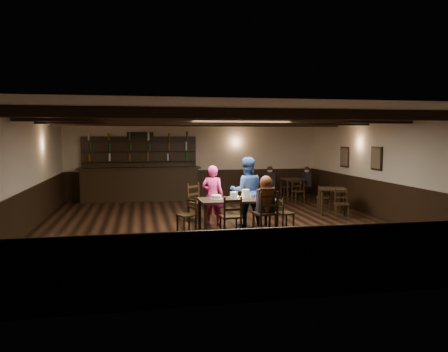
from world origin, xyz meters
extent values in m
plane|color=black|center=(0.00, 0.00, 0.00)|extent=(10.00, 10.00, 0.00)
cube|color=#C0B69F|center=(0.00, 5.00, 1.35)|extent=(9.00, 0.02, 2.70)
cube|color=#C0B69F|center=(0.00, -5.00, 1.35)|extent=(9.00, 0.02, 2.70)
cube|color=#C0B69F|center=(-4.50, 0.00, 1.35)|extent=(0.02, 10.00, 2.70)
cube|color=#C0B69F|center=(4.50, 0.00, 1.35)|extent=(0.02, 10.00, 2.70)
cube|color=silver|center=(0.00, 0.00, 2.70)|extent=(9.00, 10.00, 0.02)
cube|color=black|center=(0.00, 4.97, 0.50)|extent=(9.00, 0.04, 1.00)
cube|color=black|center=(0.00, -4.97, 0.50)|extent=(9.00, 0.04, 1.00)
cube|color=black|center=(-4.47, 0.00, 0.50)|extent=(0.04, 10.00, 1.00)
cube|color=black|center=(4.47, 0.00, 0.50)|extent=(0.04, 10.00, 1.00)
cube|color=black|center=(-1.90, 4.97, 1.85)|extent=(0.90, 0.03, 1.00)
cube|color=black|center=(-1.90, 4.95, 1.85)|extent=(0.80, 0.02, 0.90)
cube|color=black|center=(4.47, 0.50, 1.60)|extent=(0.03, 0.55, 0.65)
cube|color=#72664C|center=(4.45, 0.50, 1.60)|extent=(0.02, 0.45, 0.55)
cube|color=black|center=(4.47, 2.40, 1.55)|extent=(0.03, 0.55, 0.65)
cube|color=#72664C|center=(4.45, 2.40, 1.55)|extent=(0.02, 0.45, 0.55)
cube|color=black|center=(0.00, -3.00, 2.60)|extent=(8.90, 0.18, 0.18)
cube|color=black|center=(0.00, -1.00, 2.60)|extent=(8.90, 0.18, 0.18)
cube|color=black|center=(0.00, 1.00, 2.60)|extent=(8.90, 0.18, 0.18)
cube|color=black|center=(0.00, 3.00, 2.60)|extent=(8.90, 0.18, 0.18)
cube|color=black|center=(-0.52, -1.01, 0.35)|extent=(0.06, 0.06, 0.71)
cube|color=black|center=(-0.55, -0.24, 0.35)|extent=(0.06, 0.06, 0.71)
cube|color=black|center=(1.13, -0.96, 0.35)|extent=(0.06, 0.06, 0.71)
cube|color=black|center=(1.11, -0.19, 0.35)|extent=(0.06, 0.06, 0.71)
cube|color=black|center=(0.29, -0.60, 0.73)|extent=(1.80, 0.94, 0.04)
cube|color=#A5A8AD|center=(0.28, -0.17, 0.73)|extent=(1.78, 0.08, 0.05)
cube|color=#A5A8AD|center=(0.31, -1.03, 0.73)|extent=(1.78, 0.08, 0.05)
cube|color=#A5A8AD|center=(1.17, -0.57, 0.73)|extent=(0.06, 0.89, 0.05)
cube|color=#A5A8AD|center=(-0.58, -0.62, 0.73)|extent=(0.06, 0.89, 0.05)
cube|color=black|center=(0.17, -1.07, 0.22)|extent=(0.04, 0.04, 0.44)
cube|color=black|center=(0.19, -1.42, 0.22)|extent=(0.04, 0.04, 0.44)
cube|color=black|center=(-0.20, -1.10, 0.22)|extent=(0.04, 0.04, 0.44)
cube|color=black|center=(-0.17, -1.44, 0.22)|extent=(0.04, 0.04, 0.44)
cube|color=black|center=(0.00, -1.26, 0.46)|extent=(0.46, 0.44, 0.04)
cube|color=black|center=(0.01, -1.43, 0.69)|extent=(0.43, 0.06, 0.46)
cube|color=black|center=(0.01, -1.43, 0.64)|extent=(0.37, 0.05, 0.05)
cube|color=black|center=(0.01, -1.43, 0.83)|extent=(0.37, 0.05, 0.05)
cube|color=black|center=(0.96, -1.02, 0.24)|extent=(0.04, 0.04, 0.48)
cube|color=black|center=(1.02, -1.40, 0.24)|extent=(0.04, 0.04, 0.48)
cube|color=black|center=(0.56, -1.09, 0.24)|extent=(0.04, 0.04, 0.48)
cube|color=black|center=(0.62, -1.46, 0.24)|extent=(0.04, 0.04, 0.48)
cube|color=black|center=(0.79, -1.24, 0.50)|extent=(0.54, 0.52, 0.04)
cube|color=black|center=(0.82, -1.43, 0.76)|extent=(0.47, 0.11, 0.50)
cube|color=black|center=(0.82, -1.43, 0.71)|extent=(0.40, 0.09, 0.06)
cube|color=black|center=(0.82, -1.43, 0.91)|extent=(0.40, 0.09, 0.06)
cube|color=black|center=(-1.10, -0.51, 0.19)|extent=(0.04, 0.04, 0.39)
cube|color=black|center=(-0.82, -0.39, 0.19)|extent=(0.04, 0.04, 0.39)
cube|color=black|center=(-0.98, -0.81, 0.19)|extent=(0.04, 0.04, 0.39)
cube|color=black|center=(-0.70, -0.69, 0.19)|extent=(0.04, 0.04, 0.39)
cube|color=black|center=(-0.90, -0.60, 0.40)|extent=(0.48, 0.49, 0.04)
cube|color=black|center=(-0.76, -0.54, 0.61)|extent=(0.17, 0.36, 0.40)
cube|color=black|center=(-0.76, -0.54, 0.57)|extent=(0.14, 0.31, 0.04)
cube|color=black|center=(-0.76, -0.54, 0.73)|extent=(0.14, 0.31, 0.04)
cube|color=black|center=(1.61, -0.82, 0.19)|extent=(0.04, 0.04, 0.37)
cube|color=black|center=(1.32, -0.89, 0.19)|extent=(0.04, 0.04, 0.37)
cube|color=black|center=(1.53, -0.51, 0.19)|extent=(0.04, 0.04, 0.37)
cube|color=black|center=(1.25, -0.58, 0.19)|extent=(0.04, 0.04, 0.37)
cube|color=black|center=(1.43, -0.70, 0.39)|extent=(0.42, 0.44, 0.03)
cube|color=black|center=(1.28, -0.73, 0.59)|extent=(0.11, 0.36, 0.39)
cube|color=black|center=(1.28, -0.73, 0.55)|extent=(0.09, 0.31, 0.04)
cube|color=black|center=(1.28, -0.73, 0.70)|extent=(0.09, 0.31, 0.04)
cube|color=black|center=(-0.49, 0.33, 0.24)|extent=(0.05, 0.05, 0.48)
cube|color=black|center=(-0.73, 0.62, 0.24)|extent=(0.05, 0.05, 0.48)
cube|color=black|center=(-0.18, 0.59, 0.24)|extent=(0.05, 0.05, 0.48)
cube|color=black|center=(-0.43, 0.88, 0.24)|extent=(0.05, 0.05, 0.48)
cube|color=black|center=(-0.46, 0.61, 0.50)|extent=(0.64, 0.64, 0.04)
cube|color=black|center=(-0.58, 0.75, 0.75)|extent=(0.38, 0.33, 0.50)
cube|color=black|center=(-0.58, 0.75, 0.70)|extent=(0.33, 0.28, 0.06)
cube|color=black|center=(-0.58, 0.75, 0.90)|extent=(0.33, 0.28, 0.06)
imported|color=#FF37AE|center=(-0.17, 0.12, 0.75)|extent=(0.64, 0.52, 1.49)
imported|color=navy|center=(0.65, -0.08, 0.85)|extent=(0.88, 0.71, 1.70)
cube|color=black|center=(0.79, -1.11, 0.53)|extent=(0.35, 0.35, 0.14)
cube|color=black|center=(0.79, -1.24, 0.78)|extent=(0.37, 0.22, 0.53)
cylinder|color=black|center=(0.79, -1.24, 1.02)|extent=(0.11, 0.37, 0.37)
sphere|color=#D8A384|center=(0.79, -1.24, 1.18)|extent=(0.23, 0.23, 0.23)
sphere|color=#3B200D|center=(0.79, -1.28, 1.20)|extent=(0.29, 0.29, 0.29)
cone|color=#3B200D|center=(0.79, -1.39, 0.76)|extent=(0.22, 0.22, 0.66)
cylinder|color=white|center=(-0.19, -0.54, 0.76)|extent=(0.29, 0.29, 0.01)
cylinder|color=white|center=(-0.19, -0.54, 0.81)|extent=(0.23, 0.23, 0.08)
cylinder|color=silver|center=(-0.19, -0.54, 0.79)|extent=(0.25, 0.25, 0.04)
cylinder|color=white|center=(0.20, -0.65, 0.84)|extent=(0.18, 0.18, 0.17)
cylinder|color=white|center=(0.50, -0.59, 0.86)|extent=(0.18, 0.18, 0.21)
cylinder|color=#A5A8AD|center=(0.32, -0.51, 0.77)|extent=(0.05, 0.05, 0.03)
sphere|color=orange|center=(0.32, -0.51, 0.80)|extent=(0.03, 0.03, 0.03)
cylinder|color=silver|center=(0.61, -0.63, 0.79)|extent=(0.03, 0.03, 0.08)
cylinder|color=#A5A8AD|center=(0.70, -0.64, 0.80)|extent=(0.04, 0.04, 0.09)
cylinder|color=silver|center=(0.62, -0.45, 0.80)|extent=(0.06, 0.06, 0.10)
cube|color=maroon|center=(0.82, -0.65, 0.75)|extent=(0.32, 0.28, 0.00)
cube|color=#0F204C|center=(0.86, -0.41, 0.75)|extent=(0.34, 0.26, 0.00)
cube|color=black|center=(-1.93, 4.65, 0.55)|extent=(3.90, 0.60, 1.10)
cube|color=black|center=(-1.93, 4.65, 1.12)|extent=(4.10, 0.70, 0.05)
cube|color=black|center=(-1.93, 4.92, 1.10)|extent=(3.90, 0.10, 2.20)
cube|color=black|center=(-1.93, 4.82, 1.35)|extent=(3.80, 0.22, 0.03)
cube|color=black|center=(-1.93, 4.82, 1.70)|extent=(3.80, 0.22, 0.03)
cube|color=black|center=(-1.93, 4.82, 2.05)|extent=(3.80, 0.22, 0.03)
cube|color=black|center=(3.39, 0.94, 0.73)|extent=(0.93, 0.93, 0.04)
cube|color=black|center=(3.01, 0.75, 0.35)|extent=(0.05, 0.05, 0.71)
cube|color=black|center=(3.20, 1.32, 0.35)|extent=(0.05, 0.05, 0.71)
cube|color=black|center=(3.58, 0.55, 0.35)|extent=(0.05, 0.05, 0.71)
cube|color=black|center=(3.77, 1.13, 0.35)|extent=(0.05, 0.05, 0.71)
cube|color=black|center=(3.23, 3.78, 0.73)|extent=(0.77, 0.77, 0.04)
cube|color=black|center=(2.95, 3.46, 0.35)|extent=(0.05, 0.05, 0.71)
cube|color=black|center=(2.91, 4.05, 0.35)|extent=(0.05, 0.05, 0.71)
cube|color=black|center=(3.54, 3.50, 0.35)|extent=(0.05, 0.05, 0.71)
cube|color=black|center=(3.50, 4.10, 0.35)|extent=(0.05, 0.05, 0.71)
cube|color=black|center=(2.44, 3.85, 0.72)|extent=(0.29, 0.39, 0.50)
sphere|color=#D8A384|center=(2.44, 3.85, 1.06)|extent=(0.19, 0.19, 0.19)
sphere|color=black|center=(2.44, 3.85, 1.09)|extent=(0.20, 0.20, 0.20)
cube|color=black|center=(3.81, 3.90, 0.71)|extent=(0.21, 0.34, 0.48)
sphere|color=#D8A384|center=(3.81, 3.90, 1.03)|extent=(0.18, 0.18, 0.18)
sphere|color=black|center=(3.81, 3.90, 1.06)|extent=(0.19, 0.19, 0.19)
camera|label=1|loc=(-1.94, -10.46, 2.22)|focal=35.00mm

